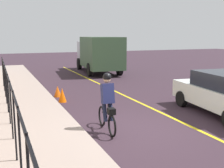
{
  "coord_description": "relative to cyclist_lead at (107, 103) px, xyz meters",
  "views": [
    {
      "loc": [
        -7.38,
        4.08,
        2.93
      ],
      "look_at": [
        2.73,
        -0.11,
        1.0
      ],
      "focal_mm": 44.77,
      "sensor_mm": 36.0,
      "label": 1
    }
  ],
  "objects": [
    {
      "name": "iron_fence",
      "position": [
        0.78,
        2.72,
        0.38
      ],
      "size": [
        15.67,
        0.04,
        1.6
      ],
      "color": "black",
      "rests_on": "sidewalk"
    },
    {
      "name": "ground_plane",
      "position": [
        -0.22,
        -1.08,
        -0.91
      ],
      "size": [
        80.0,
        80.0,
        0.0
      ],
      "primitive_type": "plane",
      "color": "#35242F"
    },
    {
      "name": "lane_line_centre",
      "position": [
        -0.22,
        -2.68,
        -0.91
      ],
      "size": [
        36.0,
        0.12,
        0.01
      ],
      "primitive_type": "cube",
      "color": "yellow",
      "rests_on": "ground"
    },
    {
      "name": "cyclist_lead",
      "position": [
        0.0,
        0.0,
        0.0
      ],
      "size": [
        1.71,
        0.38,
        1.83
      ],
      "rotation": [
        0.0,
        0.0,
        -0.07
      ],
      "color": "black",
      "rests_on": "ground"
    },
    {
      "name": "traffic_cone_far",
      "position": [
        5.5,
        0.39,
        -0.65
      ],
      "size": [
        0.36,
        0.36,
        0.52
      ],
      "primitive_type": "cone",
      "color": "#E55C0E",
      "rests_on": "ground"
    },
    {
      "name": "sidewalk",
      "position": [
        -0.22,
        2.32,
        -0.84
      ],
      "size": [
        40.0,
        3.2,
        0.15
      ],
      "primitive_type": "cube",
      "color": "#A08D83",
      "rests_on": "ground"
    },
    {
      "name": "traffic_cone_near",
      "position": [
        4.35,
        0.42,
        -0.6
      ],
      "size": [
        0.36,
        0.36,
        0.62
      ],
      "primitive_type": "cone",
      "color": "#F75E05",
      "rests_on": "ground"
    },
    {
      "name": "patrol_sedan",
      "position": [
        0.09,
        -4.68,
        -0.09
      ],
      "size": [
        4.57,
        2.31,
        1.58
      ],
      "rotation": [
        0.0,
        0.0,
        -0.11
      ],
      "color": "white",
      "rests_on": "ground"
    },
    {
      "name": "box_truck_background",
      "position": [
        13.01,
        -4.42,
        0.64
      ],
      "size": [
        6.92,
        3.1,
        2.78
      ],
      "rotation": [
        0.0,
        0.0,
        -0.11
      ],
      "color": "#395639",
      "rests_on": "ground"
    }
  ]
}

